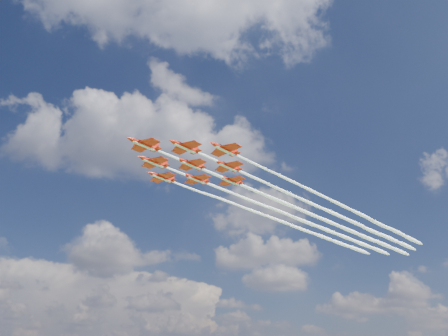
# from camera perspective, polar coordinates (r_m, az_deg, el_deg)

# --- Properties ---
(jet_lead) EXTENTS (104.17, 98.22, 3.00)m
(jet_lead) POSITION_cam_1_polar(r_m,az_deg,el_deg) (176.55, 7.27, -4.31)
(jet_lead) COLOR red
(jet_row2_port) EXTENTS (104.17, 98.22, 3.00)m
(jet_row2_port) POSITION_cam_1_polar(r_m,az_deg,el_deg) (179.92, 11.06, -4.44)
(jet_row2_port) COLOR red
(jet_row2_starb) EXTENTS (104.17, 98.22, 3.00)m
(jet_row2_starb) POSITION_cam_1_polar(r_m,az_deg,el_deg) (188.06, 7.17, -5.62)
(jet_row2_starb) COLOR red
(jet_row3_port) EXTENTS (104.17, 98.22, 3.00)m
(jet_row3_port) POSITION_cam_1_polar(r_m,az_deg,el_deg) (184.05, 14.70, -4.55)
(jet_row3_port) COLOR red
(jet_row3_centre) EXTENTS (104.17, 98.22, 3.00)m
(jet_row3_centre) POSITION_cam_1_polar(r_m,az_deg,el_deg) (191.39, 10.74, -5.72)
(jet_row3_centre) COLOR red
(jet_row3_starb) EXTENTS (104.17, 98.22, 3.00)m
(jet_row3_starb) POSITION_cam_1_polar(r_m,az_deg,el_deg) (199.65, 7.07, -6.77)
(jet_row3_starb) COLOR red
(jet_row4_port) EXTENTS (104.17, 98.22, 3.00)m
(jet_row4_port) POSITION_cam_1_polar(r_m,az_deg,el_deg) (195.44, 14.18, -5.79)
(jet_row4_port) COLOR red
(jet_row4_starb) EXTENTS (104.17, 98.22, 3.00)m
(jet_row4_starb) POSITION_cam_1_polar(r_m,az_deg,el_deg) (202.95, 10.45, -6.85)
(jet_row4_starb) COLOR red
(jet_tail) EXTENTS (104.17, 98.22, 3.00)m
(jet_tail) POSITION_cam_1_polar(r_m,az_deg,el_deg) (206.92, 13.71, -6.90)
(jet_tail) COLOR red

